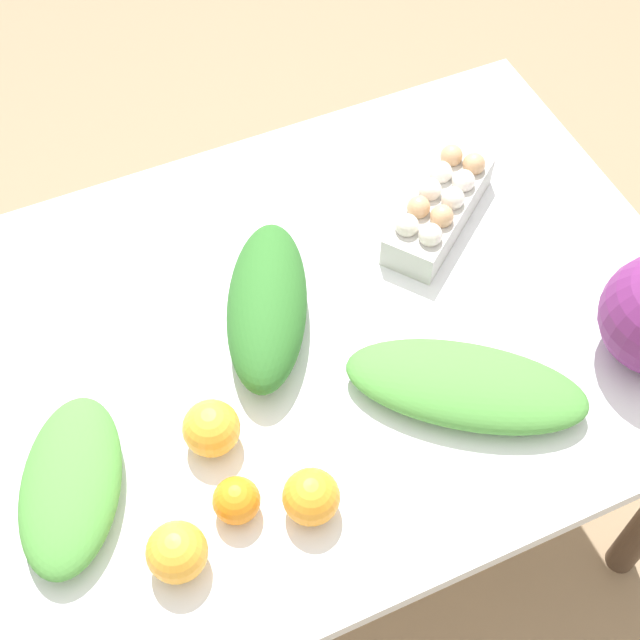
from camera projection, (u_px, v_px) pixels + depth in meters
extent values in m
plane|color=#937A5B|center=(320.00, 505.00, 1.99)|extent=(8.00, 8.00, 0.00)
cube|color=silver|center=(320.00, 332.00, 1.41)|extent=(1.20, 0.87, 0.03)
cylinder|color=brown|center=(468.00, 213.00, 2.03)|extent=(0.06, 0.06, 0.68)
cube|color=#B7B7B2|center=(439.00, 210.00, 1.50)|extent=(0.26, 0.23, 0.06)
sphere|color=white|center=(430.00, 235.00, 1.42)|extent=(0.04, 0.04, 0.04)
sphere|color=tan|center=(442.00, 216.00, 1.44)|extent=(0.04, 0.04, 0.04)
sphere|color=white|center=(453.00, 198.00, 1.46)|extent=(0.04, 0.04, 0.04)
sphere|color=white|center=(464.00, 181.00, 1.48)|extent=(0.04, 0.04, 0.04)
sphere|color=tan|center=(474.00, 164.00, 1.50)|extent=(0.04, 0.04, 0.04)
sphere|color=white|center=(407.00, 225.00, 1.43)|extent=(0.04, 0.04, 0.04)
sphere|color=tan|center=(419.00, 207.00, 1.45)|extent=(0.04, 0.04, 0.04)
sphere|color=white|center=(430.00, 189.00, 1.47)|extent=(0.04, 0.04, 0.04)
sphere|color=white|center=(441.00, 172.00, 1.49)|extent=(0.04, 0.04, 0.04)
sphere|color=tan|center=(451.00, 156.00, 1.52)|extent=(0.04, 0.04, 0.04)
ellipsoid|color=#2D6B28|center=(267.00, 305.00, 1.37)|extent=(0.24, 0.34, 0.10)
ellipsoid|color=#4C933D|center=(71.00, 484.00, 1.22)|extent=(0.23, 0.30, 0.06)
ellipsoid|color=#4C933D|center=(466.00, 386.00, 1.31)|extent=(0.38, 0.33, 0.06)
sphere|color=orange|center=(236.00, 501.00, 1.20)|extent=(0.07, 0.07, 0.07)
sphere|color=#F9A833|center=(211.00, 428.00, 1.25)|extent=(0.08, 0.08, 0.08)
sphere|color=#F9A833|center=(177.00, 552.00, 1.15)|extent=(0.08, 0.08, 0.08)
sphere|color=orange|center=(311.00, 497.00, 1.20)|extent=(0.08, 0.08, 0.08)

